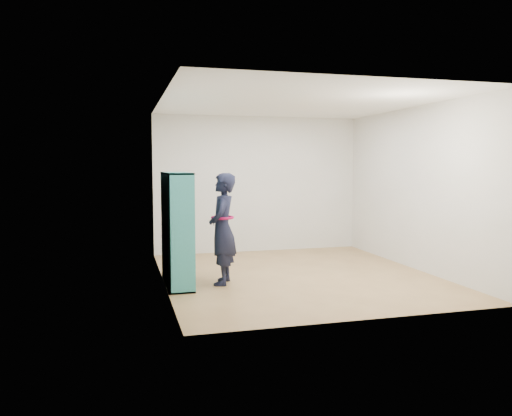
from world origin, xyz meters
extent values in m
plane|color=olive|center=(0.00, 0.00, 0.00)|extent=(4.50, 4.50, 0.00)
plane|color=white|center=(0.00, 0.00, 2.60)|extent=(4.50, 4.50, 0.00)
cube|color=silver|center=(-2.00, 0.00, 1.30)|extent=(0.02, 4.50, 2.60)
cube|color=silver|center=(2.00, 0.00, 1.30)|extent=(0.02, 4.50, 2.60)
cube|color=silver|center=(0.00, 2.25, 1.30)|extent=(4.00, 0.02, 2.60)
cube|color=silver|center=(0.00, -2.25, 1.30)|extent=(4.00, 0.02, 2.60)
cube|color=teal|center=(-1.82, -0.64, 0.79)|extent=(0.34, 0.02, 1.57)
cube|color=teal|center=(-1.82, 0.51, 0.79)|extent=(0.34, 0.02, 1.57)
cube|color=teal|center=(-1.82, -0.07, 0.01)|extent=(0.34, 1.18, 0.02)
cube|color=teal|center=(-1.82, -0.07, 1.56)|extent=(0.34, 1.18, 0.02)
cube|color=teal|center=(-1.98, -0.07, 0.79)|extent=(0.02, 1.18, 1.57)
cube|color=teal|center=(-1.82, -0.25, 0.79)|extent=(0.32, 0.02, 1.52)
cube|color=teal|center=(-1.82, 0.12, 0.79)|extent=(0.32, 0.02, 1.52)
cube|color=teal|center=(-1.82, -0.07, 0.41)|extent=(0.32, 1.13, 0.02)
cube|color=teal|center=(-1.82, -0.07, 0.79)|extent=(0.32, 1.13, 0.02)
cube|color=teal|center=(-1.82, -0.07, 1.17)|extent=(0.32, 1.13, 0.02)
cube|color=beige|center=(-1.80, -0.45, 0.08)|extent=(0.22, 0.14, 0.08)
cube|color=black|center=(-1.79, -0.50, 0.54)|extent=(0.18, 0.16, 0.24)
cube|color=maroon|center=(-1.79, -0.50, 0.93)|extent=(0.18, 0.16, 0.27)
cube|color=silver|center=(-1.80, -0.45, 1.21)|extent=(0.22, 0.14, 0.06)
cube|color=navy|center=(-1.79, -0.12, 0.18)|extent=(0.18, 0.16, 0.29)
cube|color=brown|center=(-1.79, -0.12, 0.52)|extent=(0.18, 0.16, 0.20)
cube|color=#BFB28C|center=(-1.80, -0.07, 0.83)|extent=(0.22, 0.14, 0.06)
cube|color=#26594C|center=(-1.79, -0.12, 1.28)|extent=(0.18, 0.16, 0.20)
cube|color=beige|center=(-1.79, 0.25, 0.14)|extent=(0.18, 0.16, 0.21)
cube|color=black|center=(-1.80, 0.31, 0.45)|extent=(0.22, 0.14, 0.06)
cube|color=maroon|center=(-1.79, 0.25, 0.91)|extent=(0.18, 0.16, 0.22)
cube|color=silver|center=(-1.79, 0.25, 1.30)|extent=(0.18, 0.16, 0.24)
imported|color=black|center=(-1.20, -0.22, 0.78)|extent=(0.54, 0.66, 1.57)
torus|color=#AB0D46|center=(-1.20, -0.22, 0.94)|extent=(0.41, 0.41, 0.04)
cube|color=silver|center=(-1.30, -0.09, 0.89)|extent=(0.01, 0.10, 0.14)
cube|color=black|center=(-1.30, -0.09, 0.89)|extent=(0.01, 0.10, 0.14)
camera|label=1|loc=(-2.56, -7.04, 1.68)|focal=35.00mm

